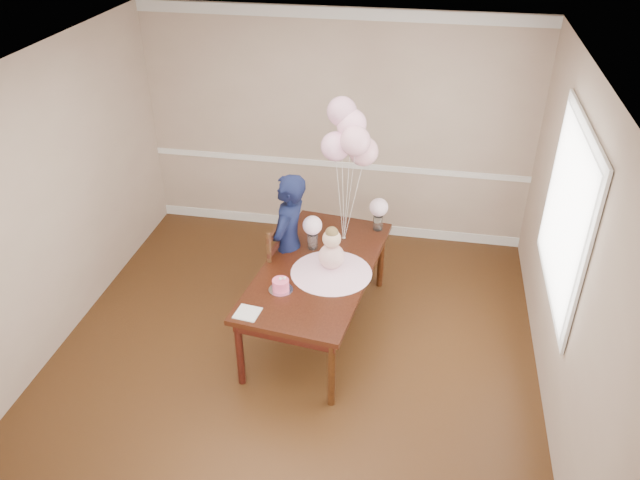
# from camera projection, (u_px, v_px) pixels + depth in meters

# --- Properties ---
(floor) EXTENTS (4.50, 5.00, 0.00)m
(floor) POSITION_uv_depth(u_px,v_px,m) (291.00, 363.00, 5.82)
(floor) COLOR #331C0C
(floor) RESTS_ON ground
(ceiling) EXTENTS (4.50, 5.00, 0.02)m
(ceiling) POSITION_uv_depth(u_px,v_px,m) (282.00, 78.00, 4.39)
(ceiling) COLOR white
(ceiling) RESTS_ON wall_back
(wall_back) EXTENTS (4.50, 0.02, 2.70)m
(wall_back) POSITION_uv_depth(u_px,v_px,m) (336.00, 128.00, 7.19)
(wall_back) COLOR tan
(wall_back) RESTS_ON floor
(wall_left) EXTENTS (0.02, 5.00, 2.70)m
(wall_left) POSITION_uv_depth(u_px,v_px,m) (37.00, 216.00, 5.46)
(wall_left) COLOR tan
(wall_left) RESTS_ON floor
(wall_right) EXTENTS (0.02, 5.00, 2.70)m
(wall_right) POSITION_uv_depth(u_px,v_px,m) (574.00, 269.00, 4.75)
(wall_right) COLOR tan
(wall_right) RESTS_ON floor
(chair_rail_trim) EXTENTS (4.50, 0.02, 0.07)m
(chair_rail_trim) POSITION_uv_depth(u_px,v_px,m) (336.00, 164.00, 7.42)
(chair_rail_trim) COLOR white
(chair_rail_trim) RESTS_ON wall_back
(crown_molding) EXTENTS (4.50, 0.02, 0.12)m
(crown_molding) POSITION_uv_depth(u_px,v_px,m) (338.00, 13.00, 6.51)
(crown_molding) COLOR silver
(crown_molding) RESTS_ON wall_back
(baseboard_trim) EXTENTS (4.50, 0.02, 0.12)m
(baseboard_trim) POSITION_uv_depth(u_px,v_px,m) (335.00, 225.00, 7.87)
(baseboard_trim) COLOR white
(baseboard_trim) RESTS_ON floor
(window_frame) EXTENTS (0.02, 1.66, 1.56)m
(window_frame) POSITION_uv_depth(u_px,v_px,m) (567.00, 214.00, 5.07)
(window_frame) COLOR white
(window_frame) RESTS_ON wall_right
(window_blinds) EXTENTS (0.01, 1.50, 1.40)m
(window_blinds) POSITION_uv_depth(u_px,v_px,m) (565.00, 214.00, 5.07)
(window_blinds) COLOR white
(window_blinds) RESTS_ON wall_right
(dining_table_top) EXTENTS (1.24, 2.10, 0.05)m
(dining_table_top) POSITION_uv_depth(u_px,v_px,m) (318.00, 269.00, 5.86)
(dining_table_top) COLOR black
(dining_table_top) RESTS_ON table_leg_fl
(table_apron) EXTENTS (1.12, 1.99, 0.10)m
(table_apron) POSITION_uv_depth(u_px,v_px,m) (318.00, 275.00, 5.90)
(table_apron) COLOR black
(table_apron) RESTS_ON table_leg_fl
(table_leg_fl) EXTENTS (0.08, 0.08, 0.70)m
(table_leg_fl) POSITION_uv_depth(u_px,v_px,m) (240.00, 353.00, 5.43)
(table_leg_fl) COLOR black
(table_leg_fl) RESTS_ON floor
(table_leg_fr) EXTENTS (0.08, 0.08, 0.70)m
(table_leg_fr) POSITION_uv_depth(u_px,v_px,m) (332.00, 373.00, 5.21)
(table_leg_fr) COLOR black
(table_leg_fr) RESTS_ON floor
(table_leg_bl) EXTENTS (0.08, 0.08, 0.70)m
(table_leg_bl) POSITION_uv_depth(u_px,v_px,m) (307.00, 246.00, 6.91)
(table_leg_bl) COLOR black
(table_leg_bl) RESTS_ON floor
(table_leg_br) EXTENTS (0.08, 0.08, 0.70)m
(table_leg_br) POSITION_uv_depth(u_px,v_px,m) (381.00, 258.00, 6.69)
(table_leg_br) COLOR black
(table_leg_br) RESTS_ON floor
(baby_skirt) EXTENTS (0.84, 0.84, 0.10)m
(baby_skirt) POSITION_uv_depth(u_px,v_px,m) (331.00, 268.00, 5.75)
(baby_skirt) COLOR #FFBBDA
(baby_skirt) RESTS_ON dining_table_top
(baby_torso) EXTENTS (0.24, 0.24, 0.24)m
(baby_torso) POSITION_uv_depth(u_px,v_px,m) (331.00, 256.00, 5.68)
(baby_torso) COLOR pink
(baby_torso) RESTS_ON baby_skirt
(baby_head) EXTENTS (0.17, 0.17, 0.17)m
(baby_head) POSITION_uv_depth(u_px,v_px,m) (332.00, 239.00, 5.58)
(baby_head) COLOR beige
(baby_head) RESTS_ON baby_torso
(baby_hair) EXTENTS (0.12, 0.12, 0.12)m
(baby_hair) POSITION_uv_depth(u_px,v_px,m) (332.00, 233.00, 5.55)
(baby_hair) COLOR brown
(baby_hair) RESTS_ON baby_head
(cake_platter) EXTENTS (0.24, 0.24, 0.01)m
(cake_platter) POSITION_uv_depth(u_px,v_px,m) (281.00, 290.00, 5.54)
(cake_platter) COLOR silver
(cake_platter) RESTS_ON dining_table_top
(birthday_cake) EXTENTS (0.17, 0.17, 0.10)m
(birthday_cake) POSITION_uv_depth(u_px,v_px,m) (281.00, 285.00, 5.51)
(birthday_cake) COLOR #FF507F
(birthday_cake) RESTS_ON cake_platter
(cake_flower_a) EXTENTS (0.03, 0.03, 0.03)m
(cake_flower_a) POSITION_uv_depth(u_px,v_px,m) (280.00, 279.00, 5.48)
(cake_flower_a) COLOR white
(cake_flower_a) RESTS_ON birthday_cake
(cake_flower_b) EXTENTS (0.03, 0.03, 0.03)m
(cake_flower_b) POSITION_uv_depth(u_px,v_px,m) (284.00, 278.00, 5.48)
(cake_flower_b) COLOR white
(cake_flower_b) RESTS_ON birthday_cake
(rose_vase_near) EXTENTS (0.11, 0.11, 0.16)m
(rose_vase_near) POSITION_uv_depth(u_px,v_px,m) (313.00, 241.00, 6.09)
(rose_vase_near) COLOR white
(rose_vase_near) RESTS_ON dining_table_top
(roses_near) EXTENTS (0.19, 0.19, 0.19)m
(roses_near) POSITION_uv_depth(u_px,v_px,m) (312.00, 225.00, 6.00)
(roses_near) COLOR white
(roses_near) RESTS_ON rose_vase_near
(rose_vase_far) EXTENTS (0.11, 0.11, 0.16)m
(rose_vase_far) POSITION_uv_depth(u_px,v_px,m) (378.00, 223.00, 6.40)
(rose_vase_far) COLOR silver
(rose_vase_far) RESTS_ON dining_table_top
(roses_far) EXTENTS (0.19, 0.19, 0.19)m
(roses_far) POSITION_uv_depth(u_px,v_px,m) (379.00, 207.00, 6.30)
(roses_far) COLOR #F8D0E1
(roses_far) RESTS_ON rose_vase_far
(napkin) EXTENTS (0.22, 0.22, 0.01)m
(napkin) POSITION_uv_depth(u_px,v_px,m) (248.00, 313.00, 5.25)
(napkin) COLOR white
(napkin) RESTS_ON dining_table_top
(balloon_weight) EXTENTS (0.04, 0.04, 0.02)m
(balloon_weight) POSITION_uv_depth(u_px,v_px,m) (344.00, 239.00, 6.26)
(balloon_weight) COLOR silver
(balloon_weight) RESTS_ON dining_table_top
(balloon_a) EXTENTS (0.28, 0.28, 0.28)m
(balloon_a) POSITION_uv_depth(u_px,v_px,m) (336.00, 146.00, 5.77)
(balloon_a) COLOR #FFB4D9
(balloon_a) RESTS_ON balloon_ribbon_a
(balloon_b) EXTENTS (0.28, 0.28, 0.28)m
(balloon_b) POSITION_uv_depth(u_px,v_px,m) (355.00, 141.00, 5.63)
(balloon_b) COLOR #F4ADC3
(balloon_b) RESTS_ON balloon_ribbon_b
(balloon_c) EXTENTS (0.28, 0.28, 0.28)m
(balloon_c) POSITION_uv_depth(u_px,v_px,m) (351.00, 124.00, 5.72)
(balloon_c) COLOR #FFB4D4
(balloon_c) RESTS_ON balloon_ribbon_c
(balloon_d) EXTENTS (0.28, 0.28, 0.28)m
(balloon_d) POSITION_uv_depth(u_px,v_px,m) (342.00, 111.00, 5.70)
(balloon_d) COLOR #D798B6
(balloon_d) RESTS_ON balloon_ribbon_d
(balloon_e) EXTENTS (0.28, 0.28, 0.28)m
(balloon_e) POSITION_uv_depth(u_px,v_px,m) (364.00, 151.00, 5.80)
(balloon_e) COLOR #EBA6B5
(balloon_e) RESTS_ON balloon_ribbon_e
(balloon_ribbon_a) EXTENTS (0.09, 0.02, 0.83)m
(balloon_ribbon_a) POSITION_uv_depth(u_px,v_px,m) (340.00, 201.00, 6.06)
(balloon_ribbon_a) COLOR white
(balloon_ribbon_a) RESTS_ON balloon_weight
(balloon_ribbon_b) EXTENTS (0.10, 0.07, 0.93)m
(balloon_ribbon_b) POSITION_uv_depth(u_px,v_px,m) (349.00, 199.00, 5.98)
(balloon_ribbon_b) COLOR silver
(balloon_ribbon_b) RESTS_ON balloon_weight
(balloon_ribbon_c) EXTENTS (0.03, 0.09, 1.03)m
(balloon_ribbon_c) POSITION_uv_depth(u_px,v_px,m) (347.00, 191.00, 6.03)
(balloon_ribbon_c) COLOR white
(balloon_ribbon_c) RESTS_ON balloon_weight
(balloon_ribbon_d) EXTENTS (0.07, 0.11, 1.13)m
(balloon_ribbon_d) POSITION_uv_depth(u_px,v_px,m) (343.00, 185.00, 6.02)
(balloon_ribbon_d) COLOR white
(balloon_ribbon_d) RESTS_ON balloon_weight
(balloon_ribbon_e) EXTENTS (0.15, 0.06, 0.77)m
(balloon_ribbon_e) POSITION_uv_depth(u_px,v_px,m) (353.00, 203.00, 6.07)
(balloon_ribbon_e) COLOR white
(balloon_ribbon_e) RESTS_ON balloon_weight
(dining_chair_seat) EXTENTS (0.53, 0.53, 0.05)m
(dining_chair_seat) POSITION_uv_depth(u_px,v_px,m) (298.00, 279.00, 6.16)
(dining_chair_seat) COLOR #3A170F
(dining_chair_seat) RESTS_ON chair_leg_fl
(chair_leg_fl) EXTENTS (0.05, 0.05, 0.45)m
(chair_leg_fl) POSITION_uv_depth(u_px,v_px,m) (274.00, 306.00, 6.19)
(chair_leg_fl) COLOR #32180D
(chair_leg_fl) RESTS_ON floor
(chair_leg_fr) EXTENTS (0.05, 0.05, 0.45)m
(chair_leg_fr) POSITION_uv_depth(u_px,v_px,m) (309.00, 314.00, 6.08)
(chair_leg_fr) COLOR #3C1710
(chair_leg_fr) RESTS_ON floor
(chair_leg_bl) EXTENTS (0.05, 0.05, 0.45)m
(chair_leg_bl) POSITION_uv_depth(u_px,v_px,m) (288.00, 285.00, 6.49)
(chair_leg_bl) COLOR #3C1810
(chair_leg_bl) RESTS_ON floor
(chair_leg_br) EXTENTS (0.05, 0.05, 0.45)m
(chair_leg_br) POSITION_uv_depth(u_px,v_px,m) (322.00, 292.00, 6.39)
(chair_leg_br) COLOR black
(chair_leg_br) RESTS_ON floor
(chair_back_post_l) EXTENTS (0.05, 0.05, 0.59)m
(chair_back_post_l) POSITION_uv_depth(u_px,v_px,m) (269.00, 259.00, 5.91)
(chair_back_post_l) COLOR #391F0F
(chair_back_post_l) RESTS_ON dining_chair_seat
(chair_back_post_r) EXTENTS (0.05, 0.05, 0.59)m
(chair_back_post_r) POSITION_uv_depth(u_px,v_px,m) (284.00, 239.00, 6.21)
(chair_back_post_r) COLOR #3B1D10
(chair_back_post_r) RESTS_ON dining_chair_seat
(chair_slat_low) EXTENTS (0.09, 0.42, 0.05)m
(chair_slat_low) POSITION_uv_depth(u_px,v_px,m) (278.00, 260.00, 6.12)
(chair_slat_low) COLOR #36180E
(chair_slat_low) RESTS_ON dining_chair_seat
(chair_slat_mid) EXTENTS (0.09, 0.42, 0.05)m
(chair_slat_mid) POSITION_uv_depth(u_px,v_px,m) (277.00, 245.00, 6.04)
(chair_slat_mid) COLOR #34150E
(chair_slat_mid) RESTS_ON dining_chair_seat
(chair_slat_top) EXTENTS (0.09, 0.42, 0.05)m
(chair_slat_top) POSITION_uv_depth(u_px,v_px,m) (276.00, 231.00, 5.95)
(chair_slat_top) COLOR #33190E
(chair_slat_top) RESTS_ON dining_chair_seat
(woman) EXTENTS (0.46, 0.61, 1.52)m
(woman) POSITION_uv_depth(u_px,v_px,m) (289.00, 245.00, 6.16)
(woman) COLOR black
(woman) RESTS_ON floor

